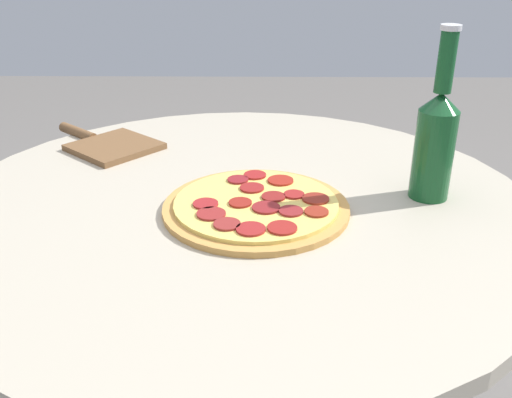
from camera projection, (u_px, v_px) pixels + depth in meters
table at (239, 296)px, 1.02m from camera, size 0.98×0.98×0.73m
pizza at (256, 206)px, 0.89m from camera, size 0.29×0.29×0.02m
beer_bottle at (435, 139)px, 0.90m from camera, size 0.06×0.06×0.27m
pizza_paddle at (108, 144)px, 1.15m from camera, size 0.25×0.24×0.02m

